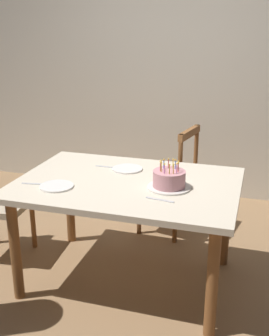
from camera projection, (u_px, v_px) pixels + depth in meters
name	position (u px, v px, depth m)	size (l,w,h in m)	color
ground	(128.00, 279.00, 3.06)	(6.40, 6.40, 0.00)	#93704C
back_wall	(182.00, 71.00, 4.32)	(6.40, 0.10, 2.60)	silver
dining_table	(127.00, 194.00, 2.84)	(1.48, 1.03, 0.76)	beige
birthday_cake	(169.00, 180.00, 2.68)	(0.28, 0.28, 0.18)	silver
plate_near_celebrant	(57.00, 186.00, 2.72)	(0.22, 0.22, 0.01)	white
plate_far_side	(127.00, 169.00, 3.04)	(0.22, 0.22, 0.01)	white
fork_near_celebrant	(35.00, 184.00, 2.76)	(0.18, 0.02, 0.01)	silver
fork_far_side	(107.00, 167.00, 3.10)	(0.18, 0.02, 0.01)	silver
fork_near_guest	(160.00, 200.00, 2.51)	(0.18, 0.02, 0.01)	silver
chair_spindle_back	(169.00, 183.00, 3.63)	(0.52, 0.52, 0.95)	tan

